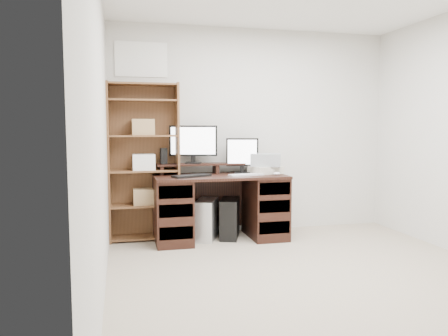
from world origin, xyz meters
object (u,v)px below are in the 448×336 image
object	(u,v)px
printer	(266,170)
tower_black	(230,218)
desk	(220,206)
monitor_wide	(193,142)
tower_silver	(207,219)
monitor_small	(242,154)
bookshelf	(144,160)

from	to	relation	value
printer	tower_black	xyz separation A→B (m)	(-0.44, 0.02, -0.56)
desk	printer	bearing A→B (deg)	2.73
monitor_wide	tower_silver	bearing A→B (deg)	-43.66
desk	monitor_wide	world-z (taller)	monitor_wide
monitor_small	tower_black	bearing A→B (deg)	-140.57
monitor_small	bookshelf	xyz separation A→B (m)	(-1.15, 0.09, -0.06)
printer	bookshelf	bearing A→B (deg)	155.64
desk	monitor_small	xyz separation A→B (m)	(0.30, 0.12, 0.59)
desk	tower_black	bearing A→B (deg)	17.77
bookshelf	tower_black	bearing A→B (deg)	-9.88
desk	monitor_small	distance (m)	0.67
tower_black	desk	bearing A→B (deg)	-142.93
monitor_wide	tower_silver	world-z (taller)	monitor_wide
tower_silver	tower_black	bearing A→B (deg)	21.60
monitor_wide	tower_black	xyz separation A→B (m)	(0.40, -0.20, -0.89)
monitor_small	tower_silver	bearing A→B (deg)	-155.97
monitor_small	printer	world-z (taller)	monitor_small
tower_silver	printer	bearing A→B (deg)	20.54
tower_silver	tower_black	xyz separation A→B (m)	(0.28, -0.00, -0.00)
desk	bookshelf	distance (m)	1.02
monitor_wide	monitor_small	size ratio (longest dim) A/B	1.33
desk	tower_silver	distance (m)	0.22
desk	tower_black	size ratio (longest dim) A/B	3.00
monitor_small	printer	size ratio (longest dim) A/B	1.19
printer	tower_black	distance (m)	0.71
bookshelf	desk	bearing A→B (deg)	-14.06
monitor_wide	desk	bearing A→B (deg)	-26.97
monitor_wide	printer	bearing A→B (deg)	0.76
monitor_small	tower_black	world-z (taller)	monitor_small
desk	monitor_wide	distance (m)	0.81
printer	tower_silver	world-z (taller)	printer
monitor_small	printer	bearing A→B (deg)	-6.67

